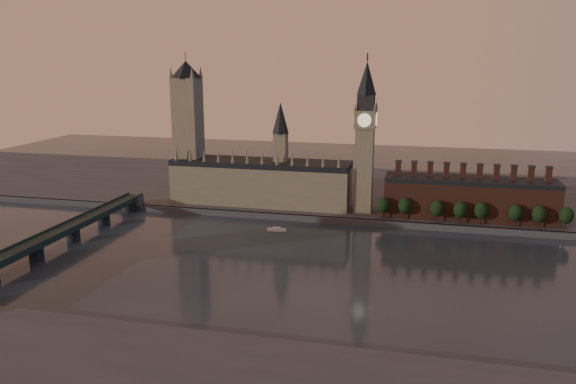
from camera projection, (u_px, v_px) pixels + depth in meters
name	position (u px, v px, depth m)	size (l,w,h in m)	color
ground	(320.00, 273.00, 289.05)	(900.00, 900.00, 0.00)	black
north_bank	(359.00, 191.00, 457.03)	(900.00, 182.00, 4.00)	#444549
palace_of_westminster	(261.00, 180.00, 407.31)	(130.00, 30.30, 74.00)	#7A7157
victoria_tower	(188.00, 126.00, 411.26)	(24.00, 24.00, 108.00)	#7A7157
big_ben	(365.00, 136.00, 377.67)	(15.00, 15.00, 107.00)	#7A7157
chimney_block	(469.00, 198.00, 370.90)	(110.00, 25.00, 37.00)	#552D20
embankment_tree_0	(383.00, 205.00, 369.14)	(8.60, 8.60, 14.88)	black
embankment_tree_1	(405.00, 206.00, 367.49)	(8.60, 8.60, 14.88)	black
embankment_tree_2	(437.00, 208.00, 361.05)	(8.60, 8.60, 14.88)	black
embankment_tree_3	(460.00, 210.00, 357.82)	(8.60, 8.60, 14.88)	black
embankment_tree_4	(481.00, 210.00, 356.25)	(8.60, 8.60, 14.88)	black
embankment_tree_5	(515.00, 213.00, 351.35)	(8.60, 8.60, 14.88)	black
embankment_tree_6	(539.00, 214.00, 347.76)	(8.60, 8.60, 14.88)	black
embankment_tree_7	(566.00, 215.00, 345.09)	(8.60, 8.60, 14.88)	black
westminster_bridge	(52.00, 239.00, 319.80)	(14.00, 200.00, 11.55)	#1B2A24
river_boat	(277.00, 230.00, 358.69)	(12.27, 4.29, 2.41)	silver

